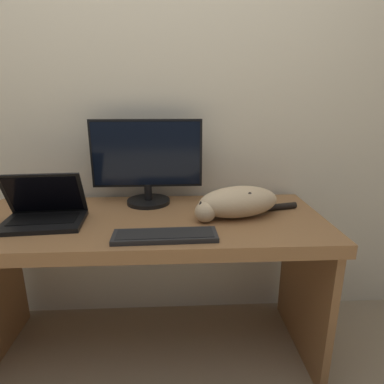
{
  "coord_description": "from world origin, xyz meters",
  "views": [
    {
      "loc": [
        0.14,
        -1.08,
        1.31
      ],
      "look_at": [
        0.21,
        0.3,
        0.89
      ],
      "focal_mm": 30.0,
      "sensor_mm": 36.0,
      "label": 1
    }
  ],
  "objects_px": {
    "monitor": "(147,162)",
    "laptop": "(44,213)",
    "external_keyboard": "(165,236)",
    "cat": "(237,202)"
  },
  "relations": [
    {
      "from": "cat",
      "to": "laptop",
      "type": "bearing_deg",
      "value": 169.33
    },
    {
      "from": "laptop",
      "to": "external_keyboard",
      "type": "xyz_separation_m",
      "value": [
        0.55,
        -0.19,
        -0.04
      ]
    },
    {
      "from": "external_keyboard",
      "to": "cat",
      "type": "xyz_separation_m",
      "value": [
        0.33,
        0.22,
        0.06
      ]
    },
    {
      "from": "laptop",
      "to": "external_keyboard",
      "type": "height_order",
      "value": "laptop"
    },
    {
      "from": "monitor",
      "to": "laptop",
      "type": "bearing_deg",
      "value": -149.65
    },
    {
      "from": "laptop",
      "to": "cat",
      "type": "bearing_deg",
      "value": -2.24
    },
    {
      "from": "monitor",
      "to": "laptop",
      "type": "xyz_separation_m",
      "value": [
        -0.44,
        -0.26,
        -0.18
      ]
    },
    {
      "from": "monitor",
      "to": "laptop",
      "type": "height_order",
      "value": "monitor"
    },
    {
      "from": "external_keyboard",
      "to": "cat",
      "type": "distance_m",
      "value": 0.41
    },
    {
      "from": "laptop",
      "to": "external_keyboard",
      "type": "bearing_deg",
      "value": -23.64
    }
  ]
}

